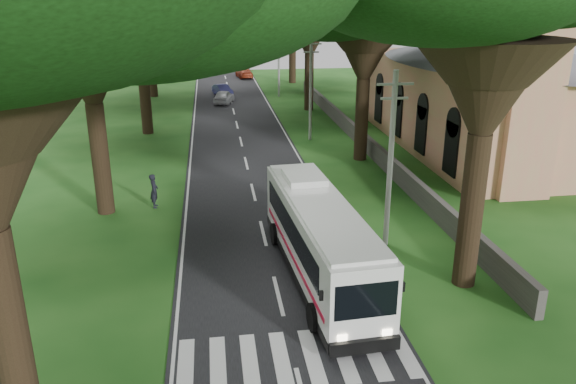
{
  "coord_description": "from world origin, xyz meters",
  "views": [
    {
      "loc": [
        -2.26,
        -16.89,
        11.01
      ],
      "look_at": [
        1.17,
        7.68,
        2.2
      ],
      "focal_mm": 35.0,
      "sensor_mm": 36.0,
      "label": 1
    }
  ],
  "objects_px": {
    "pole_near": "(391,158)",
    "distant_car_c": "(244,73)",
    "church": "(490,83)",
    "coach_bus": "(319,237)",
    "pedestrian": "(154,191)",
    "pole_mid": "(311,87)",
    "distant_car_a": "(224,97)",
    "distant_car_b": "(223,90)",
    "pole_far": "(279,59)"
  },
  "relations": [
    {
      "from": "pedestrian",
      "to": "church",
      "type": "bearing_deg",
      "value": -68.37
    },
    {
      "from": "pole_far",
      "to": "distant_car_b",
      "type": "distance_m",
      "value": 7.34
    },
    {
      "from": "pole_near",
      "to": "distant_car_a",
      "type": "distance_m",
      "value": 37.17
    },
    {
      "from": "pole_far",
      "to": "distant_car_b",
      "type": "height_order",
      "value": "pole_far"
    },
    {
      "from": "church",
      "to": "pole_mid",
      "type": "height_order",
      "value": "church"
    },
    {
      "from": "pole_mid",
      "to": "coach_bus",
      "type": "relative_size",
      "value": 0.71
    },
    {
      "from": "pole_mid",
      "to": "church",
      "type": "bearing_deg",
      "value": -19.81
    },
    {
      "from": "pole_near",
      "to": "distant_car_c",
      "type": "bearing_deg",
      "value": 93.05
    },
    {
      "from": "coach_bus",
      "to": "pedestrian",
      "type": "bearing_deg",
      "value": 125.04
    },
    {
      "from": "distant_car_a",
      "to": "distant_car_c",
      "type": "height_order",
      "value": "distant_car_a"
    },
    {
      "from": "pole_far",
      "to": "distant_car_c",
      "type": "relative_size",
      "value": 1.78
    },
    {
      "from": "pole_mid",
      "to": "distant_car_c",
      "type": "relative_size",
      "value": 1.78
    },
    {
      "from": "pole_mid",
      "to": "coach_bus",
      "type": "xyz_separation_m",
      "value": [
        -3.66,
        -22.66,
        -2.41
      ]
    },
    {
      "from": "distant_car_a",
      "to": "coach_bus",
      "type": "bearing_deg",
      "value": 107.66
    },
    {
      "from": "distant_car_b",
      "to": "pole_near",
      "type": "bearing_deg",
      "value": -100.0
    },
    {
      "from": "pole_near",
      "to": "coach_bus",
      "type": "bearing_deg",
      "value": -144.05
    },
    {
      "from": "pole_near",
      "to": "distant_car_b",
      "type": "bearing_deg",
      "value": 98.68
    },
    {
      "from": "church",
      "to": "distant_car_c",
      "type": "distance_m",
      "value": 42.64
    },
    {
      "from": "coach_bus",
      "to": "pedestrian",
      "type": "relative_size",
      "value": 6.04
    },
    {
      "from": "coach_bus",
      "to": "distant_car_b",
      "type": "distance_m",
      "value": 44.03
    },
    {
      "from": "church",
      "to": "coach_bus",
      "type": "xyz_separation_m",
      "value": [
        -16.03,
        -18.2,
        -3.14
      ]
    },
    {
      "from": "church",
      "to": "distant_car_b",
      "type": "bearing_deg",
      "value": 125.95
    },
    {
      "from": "pole_near",
      "to": "coach_bus",
      "type": "relative_size",
      "value": 0.71
    },
    {
      "from": "distant_car_c",
      "to": "pedestrian",
      "type": "height_order",
      "value": "pedestrian"
    },
    {
      "from": "church",
      "to": "distant_car_c",
      "type": "xyz_separation_m",
      "value": [
        -15.3,
        39.57,
        -4.23
      ]
    },
    {
      "from": "pole_near",
      "to": "pole_mid",
      "type": "bearing_deg",
      "value": 90.0
    },
    {
      "from": "coach_bus",
      "to": "distant_car_c",
      "type": "distance_m",
      "value": 57.79
    },
    {
      "from": "distant_car_a",
      "to": "distant_car_b",
      "type": "xyz_separation_m",
      "value": [
        0.0,
        4.81,
        -0.08
      ]
    },
    {
      "from": "pedestrian",
      "to": "pole_mid",
      "type": "bearing_deg",
      "value": -38.68
    },
    {
      "from": "pole_far",
      "to": "distant_car_a",
      "type": "bearing_deg",
      "value": -150.73
    },
    {
      "from": "pole_far",
      "to": "pedestrian",
      "type": "relative_size",
      "value": 4.28
    },
    {
      "from": "distant_car_c",
      "to": "distant_car_b",
      "type": "bearing_deg",
      "value": 68.17
    },
    {
      "from": "distant_car_a",
      "to": "distant_car_b",
      "type": "bearing_deg",
      "value": -76.2
    },
    {
      "from": "church",
      "to": "pedestrian",
      "type": "distance_m",
      "value": 25.38
    },
    {
      "from": "pole_far",
      "to": "pedestrian",
      "type": "bearing_deg",
      "value": -108.1
    },
    {
      "from": "pole_far",
      "to": "distant_car_a",
      "type": "xyz_separation_m",
      "value": [
        -6.3,
        -3.53,
        -3.45
      ]
    },
    {
      "from": "pole_mid",
      "to": "distant_car_a",
      "type": "bearing_deg",
      "value": 110.93
    },
    {
      "from": "distant_car_b",
      "to": "pedestrian",
      "type": "height_order",
      "value": "pedestrian"
    },
    {
      "from": "distant_car_b",
      "to": "pedestrian",
      "type": "xyz_separation_m",
      "value": [
        -4.68,
        -34.87,
        0.29
      ]
    },
    {
      "from": "pole_mid",
      "to": "coach_bus",
      "type": "bearing_deg",
      "value": -99.18
    },
    {
      "from": "pole_far",
      "to": "coach_bus",
      "type": "relative_size",
      "value": 0.71
    },
    {
      "from": "pole_near",
      "to": "pole_far",
      "type": "xyz_separation_m",
      "value": [
        0.0,
        40.0,
        0.0
      ]
    },
    {
      "from": "pole_far",
      "to": "coach_bus",
      "type": "distance_m",
      "value": 42.88
    },
    {
      "from": "church",
      "to": "distant_car_c",
      "type": "height_order",
      "value": "church"
    },
    {
      "from": "coach_bus",
      "to": "distant_car_b",
      "type": "height_order",
      "value": "coach_bus"
    },
    {
      "from": "distant_car_b",
      "to": "coach_bus",
      "type": "bearing_deg",
      "value": -105.25
    },
    {
      "from": "pole_near",
      "to": "pole_mid",
      "type": "xyz_separation_m",
      "value": [
        0.0,
        20.0,
        0.0
      ]
    },
    {
      "from": "pole_near",
      "to": "coach_bus",
      "type": "xyz_separation_m",
      "value": [
        -3.66,
        -2.66,
        -2.41
      ]
    },
    {
      "from": "distant_car_a",
      "to": "pole_near",
      "type": "bearing_deg",
      "value": 113.6
    },
    {
      "from": "pole_near",
      "to": "pole_mid",
      "type": "distance_m",
      "value": 20.0
    }
  ]
}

